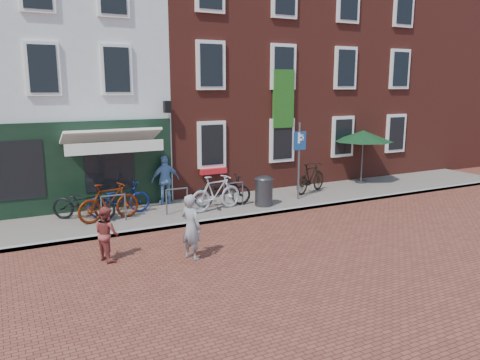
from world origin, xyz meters
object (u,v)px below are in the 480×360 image
bicycle_2 (119,199)px  bicycle_3 (216,193)px  bicycle_1 (109,202)px  parking_sign (299,151)px  parasol (363,134)px  bicycle_5 (311,178)px  boy (107,234)px  woman (191,227)px  bicycle_4 (222,191)px  litter_bin (264,189)px  bicycle_0 (84,203)px  cafe_person (165,180)px

bicycle_2 → bicycle_3: bicycle_3 is taller
bicycle_1 → parking_sign: bearing=-103.3°
parasol → bicycle_5: size_ratio=1.28×
boy → bicycle_5: bearing=-87.1°
woman → bicycle_4: size_ratio=0.80×
parking_sign → bicycle_1: bearing=177.6°
bicycle_1 → bicycle_3: 3.38m
litter_bin → bicycle_5: bicycle_5 is taller
boy → bicycle_3: bearing=-75.9°
litter_bin → woman: (-3.95, -3.35, 0.13)m
parasol → woman: 10.78m
litter_bin → woman: 5.18m
bicycle_3 → litter_bin: bearing=-106.4°
boy → litter_bin: bearing=-85.8°
woman → boy: bearing=41.0°
litter_bin → bicycle_0: (-5.72, 1.02, -0.05)m
cafe_person → parasol: bearing=177.7°
litter_bin → parasol: size_ratio=0.45×
boy → bicycle_3: boy is taller
parking_sign → bicycle_5: size_ratio=1.42×
boy → bicycle_4: boy is taller
bicycle_0 → woman: bearing=-124.9°
parking_sign → bicycle_5: (0.98, 0.64, -1.15)m
bicycle_5 → bicycle_1: bearing=69.6°
bicycle_0 → bicycle_3: bicycle_3 is taller
bicycle_1 → bicycle_2: 0.66m
bicycle_1 → bicycle_3: (3.36, -0.35, 0.00)m
parking_sign → cafe_person: parking_sign is taller
bicycle_0 → bicycle_2: same height
bicycle_1 → bicycle_4: size_ratio=0.97×
litter_bin → bicycle_0: 5.81m
bicycle_0 → bicycle_3: bearing=-68.6°
woman → bicycle_2: woman is taller
bicycle_3 → bicycle_4: size_ratio=0.97×
bicycle_1 → bicycle_5: size_ratio=1.00×
litter_bin → cafe_person: (-2.87, 1.77, 0.27)m
parasol → bicycle_1: parasol is taller
woman → bicycle_1: (-1.11, 3.89, -0.12)m
parasol → cafe_person: 8.54m
boy → bicycle_0: (0.05, 3.52, -0.03)m
bicycle_2 → bicycle_4: size_ratio=1.00×
cafe_person → bicycle_0: (-2.85, -0.75, -0.32)m
boy → parking_sign: bearing=-88.7°
parking_sign → boy: bearing=-159.4°
parasol → boy: (-11.35, -3.99, -1.49)m
boy → bicycle_5: size_ratio=0.68×
parking_sign → bicycle_2: 6.39m
parasol → bicycle_0: 11.41m
bicycle_4 → bicycle_3: bearing=142.1°
boy → bicycle_1: size_ratio=0.68×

